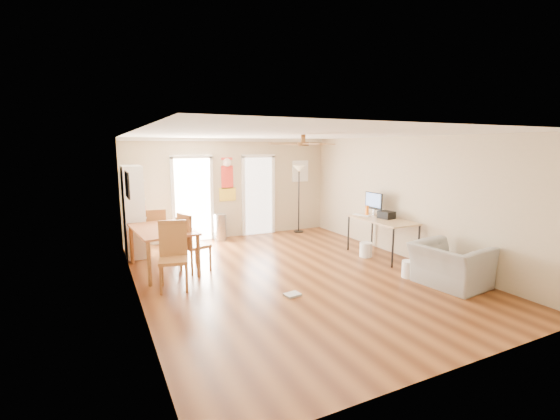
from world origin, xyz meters
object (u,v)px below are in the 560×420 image
trash_can (220,227)px  torchiere_lamp (299,199)px  computer_desk (381,238)px  wastebasket_a (366,250)px  wastebasket_b (409,269)px  bookshelf (134,211)px  dining_table (163,249)px  dining_chair_right_b (195,242)px  dining_chair_near (173,257)px  armchair (450,265)px  dining_chair_right_a (187,239)px  dining_chair_far (157,232)px  printer (386,215)px

trash_can → torchiere_lamp: 2.35m
computer_desk → wastebasket_a: 0.43m
torchiere_lamp → computer_desk: torchiere_lamp is taller
torchiere_lamp → wastebasket_b: size_ratio=6.08×
bookshelf → wastebasket_a: bookshelf is taller
dining_table → torchiere_lamp: size_ratio=0.89×
dining_chair_right_b → dining_chair_near: dining_chair_near is taller
torchiere_lamp → armchair: bearing=-86.5°
dining_chair_right_a → wastebasket_a: bearing=-95.2°
dining_table → wastebasket_a: (4.13, -1.02, -0.26)m
dining_chair_right_b → torchiere_lamp: 4.07m
dining_chair_right_b → dining_chair_near: size_ratio=0.99×
dining_chair_near → trash_can: 3.46m
dining_chair_far → wastebasket_a: size_ratio=3.31×
trash_can → torchiere_lamp: bearing=-1.1°
computer_desk → wastebasket_b: 1.42m
wastebasket_a → dining_chair_right_b: bearing=169.0°
dining_table → trash_can: 2.52m
bookshelf → dining_table: size_ratio=1.19×
dining_table → trash_can: (1.72, 1.83, -0.07)m
torchiere_lamp → armchair: (0.30, -4.87, -0.57)m
dining_chair_far → dining_chair_right_a: bearing=132.1°
dining_chair_far → armchair: size_ratio=0.93×
torchiere_lamp → armchair: size_ratio=1.66×
dining_table → wastebasket_b: bearing=-31.5°
dining_table → torchiere_lamp: 4.41m
computer_desk → armchair: bearing=-94.8°
dining_table → armchair: dining_table is taller
bookshelf → wastebasket_b: 5.85m
dining_chair_right_a → printer: (4.05, -1.45, 0.43)m
dining_chair_right_a → armchair: bearing=-116.7°
dining_chair_near → computer_desk: (4.48, 0.02, -0.15)m
dining_chair_far → computer_desk: (4.41, -2.25, -0.11)m
dining_chair_right_a → dining_chair_right_b: size_ratio=0.86×
dining_chair_near → trash_can: dining_chair_near is taller
computer_desk → printer: printer is taller
bookshelf → torchiere_lamp: bookshelf is taller
bookshelf → computer_desk: size_ratio=1.28×
dining_table → trash_can: bearing=46.8°
dining_chair_right_b → bookshelf: bearing=11.5°
computer_desk → bookshelf: bearing=153.0°
wastebasket_b → dining_chair_right_a: bearing=141.0°
dining_chair_far → wastebasket_b: bearing=147.1°
dining_table → trash_can: dining_table is taller
printer → wastebasket_a: 0.89m
dining_chair_far → computer_desk: dining_chair_far is taller
dining_chair_right_b → computer_desk: bearing=-119.2°
dining_chair_right_a → computer_desk: size_ratio=0.63×
bookshelf → trash_can: (2.11, 0.49, -0.65)m
dining_chair_right_a → armchair: (3.75, -3.42, -0.12)m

